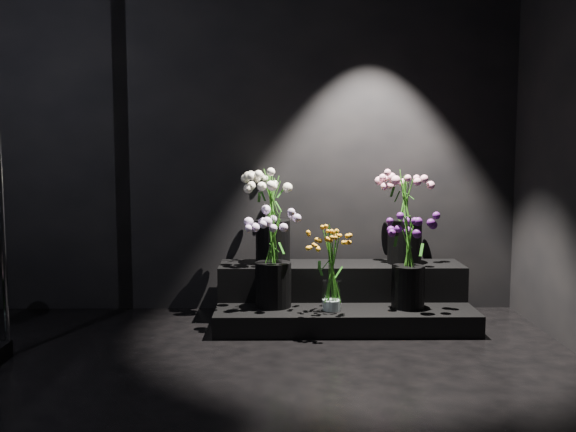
{
  "coord_description": "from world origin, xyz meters",
  "views": [
    {
      "loc": [
        0.21,
        -2.9,
        1.24
      ],
      "look_at": [
        0.25,
        1.2,
        0.81
      ],
      "focal_mm": 40.0,
      "sensor_mm": 36.0,
      "label": 1
    }
  ],
  "objects": [
    {
      "name": "bouquet_orange_bells",
      "position": [
        0.55,
        1.34,
        0.44
      ],
      "size": [
        0.31,
        0.31,
        0.57
      ],
      "rotation": [
        0.0,
        0.0,
        0.14
      ],
      "color": "white",
      "rests_on": "display_riser"
    },
    {
      "name": "display_riser",
      "position": [
        0.65,
        1.64,
        0.16
      ],
      "size": [
        1.78,
        0.79,
        0.4
      ],
      "color": "black",
      "rests_on": "floor"
    },
    {
      "name": "wall_back",
      "position": [
        0.0,
        2.0,
        1.4
      ],
      "size": [
        4.0,
        0.0,
        4.0
      ],
      "primitive_type": "plane",
      "rotation": [
        1.57,
        0.0,
        0.0
      ],
      "color": "black",
      "rests_on": "floor"
    },
    {
      "name": "bouquet_pink_roses",
      "position": [
        1.12,
        1.76,
        0.79
      ],
      "size": [
        0.4,
        0.4,
        0.69
      ],
      "rotation": [
        0.0,
        0.0,
        -0.07
      ],
      "color": "black",
      "rests_on": "display_riser"
    },
    {
      "name": "wall_front",
      "position": [
        0.0,
        -2.0,
        1.4
      ],
      "size": [
        4.0,
        0.0,
        4.0
      ],
      "primitive_type": "plane",
      "rotation": [
        -1.57,
        0.0,
        0.0
      ],
      "color": "black",
      "rests_on": "floor"
    },
    {
      "name": "bouquet_lilac",
      "position": [
        0.15,
        1.46,
        0.54
      ],
      "size": [
        0.44,
        0.44,
        0.69
      ],
      "rotation": [
        0.0,
        0.0,
        0.36
      ],
      "color": "black",
      "rests_on": "display_riser"
    },
    {
      "name": "bouquet_purple",
      "position": [
        1.08,
        1.42,
        0.52
      ],
      "size": [
        0.41,
        0.41,
        0.65
      ],
      "rotation": [
        0.0,
        0.0,
        -0.24
      ],
      "color": "black",
      "rests_on": "display_riser"
    },
    {
      "name": "bouquet_cream_roses",
      "position": [
        0.15,
        1.78,
        0.79
      ],
      "size": [
        0.44,
        0.44,
        0.69
      ],
      "rotation": [
        0.0,
        0.0,
        -0.21
      ],
      "color": "black",
      "rests_on": "display_riser"
    },
    {
      "name": "floor",
      "position": [
        0.0,
        0.0,
        0.0
      ],
      "size": [
        4.0,
        4.0,
        0.0
      ],
      "primitive_type": "plane",
      "color": "black",
      "rests_on": "ground"
    }
  ]
}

